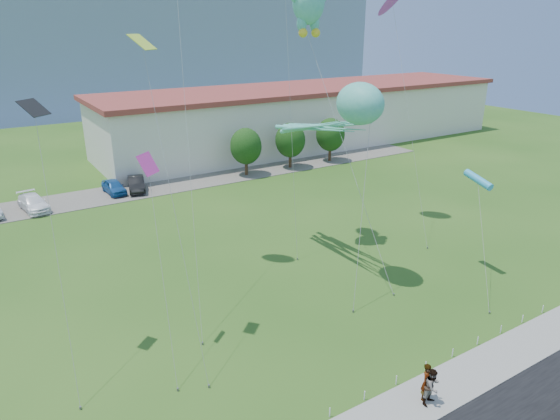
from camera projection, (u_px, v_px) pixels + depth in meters
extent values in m
plane|color=#274F16|center=(392.00, 363.00, 25.47)|extent=(160.00, 160.00, 0.00)
cube|color=gray|center=(434.00, 394.00, 23.27)|extent=(80.00, 2.50, 0.10)
cube|color=#59544C|center=(160.00, 187.00, 53.27)|extent=(70.00, 6.00, 0.06)
cube|color=slate|center=(32.00, 42.00, 116.48)|extent=(160.00, 50.00, 25.00)
cube|color=beige|center=(310.00, 117.00, 72.06)|extent=(60.00, 14.00, 7.60)
cube|color=maroon|center=(311.00, 88.00, 70.64)|extent=(61.00, 15.00, 0.60)
cylinder|color=white|center=(330.00, 412.00, 21.86)|extent=(0.05, 0.05, 0.50)
cylinder|color=white|center=(364.00, 396.00, 22.85)|extent=(0.05, 0.05, 0.50)
cylinder|color=white|center=(396.00, 380.00, 23.85)|extent=(0.05, 0.05, 0.50)
cylinder|color=white|center=(426.00, 366.00, 24.85)|extent=(0.05, 0.05, 0.50)
cylinder|color=white|center=(453.00, 353.00, 25.84)|extent=(0.05, 0.05, 0.50)
cylinder|color=white|center=(478.00, 341.00, 26.84)|extent=(0.05, 0.05, 0.50)
cylinder|color=white|center=(501.00, 329.00, 27.84)|extent=(0.05, 0.05, 0.50)
cylinder|color=white|center=(522.00, 319.00, 28.83)|extent=(0.05, 0.05, 0.50)
cylinder|color=white|center=(543.00, 309.00, 29.83)|extent=(0.05, 0.05, 0.50)
cylinder|color=#3F2B19|center=(246.00, 166.00, 57.08)|extent=(0.36, 0.36, 2.20)
ellipsoid|color=#14380F|center=(246.00, 146.00, 56.28)|extent=(3.60, 3.60, 4.14)
cylinder|color=#3F2B19|center=(290.00, 159.00, 60.07)|extent=(0.36, 0.36, 2.20)
ellipsoid|color=#14380F|center=(290.00, 140.00, 59.27)|extent=(3.60, 3.60, 4.14)
cylinder|color=#3F2B19|center=(330.00, 153.00, 63.06)|extent=(0.36, 0.36, 2.20)
ellipsoid|color=#14380F|center=(330.00, 135.00, 62.26)|extent=(3.60, 3.60, 4.14)
imported|color=gray|center=(427.00, 382.00, 22.56)|extent=(0.74, 0.55, 1.85)
imported|color=gray|center=(432.00, 387.00, 22.33)|extent=(0.97, 0.81, 1.79)
imported|color=white|center=(33.00, 203.00, 46.22)|extent=(2.64, 5.03, 1.39)
imported|color=#1B5398|center=(114.00, 187.00, 50.85)|extent=(1.90, 4.15, 1.38)
imported|color=black|center=(136.00, 184.00, 51.65)|extent=(2.58, 4.74, 1.48)
ellipsoid|color=teal|center=(360.00, 104.00, 29.84)|extent=(2.54, 3.30, 2.54)
sphere|color=white|center=(366.00, 102.00, 28.73)|extent=(0.40, 0.40, 0.40)
sphere|color=white|center=(377.00, 100.00, 29.18)|extent=(0.40, 0.40, 0.40)
cylinder|color=slate|center=(353.00, 311.00, 29.93)|extent=(0.10, 0.10, 0.16)
cylinder|color=gray|center=(362.00, 216.00, 29.61)|extent=(2.62, 2.42, 10.84)
ellipsoid|color=teal|center=(309.00, 2.00, 33.34)|extent=(2.29, 1.95, 2.87)
ellipsoid|color=teal|center=(302.00, 23.00, 33.54)|extent=(0.71, 0.62, 1.15)
ellipsoid|color=teal|center=(314.00, 23.00, 34.06)|extent=(0.71, 0.62, 1.15)
sphere|color=yellow|center=(303.00, 33.00, 33.61)|extent=(0.62, 0.62, 0.62)
sphere|color=yellow|center=(316.00, 33.00, 34.14)|extent=(0.62, 0.62, 0.62)
cylinder|color=slate|center=(394.00, 295.00, 31.78)|extent=(0.10, 0.10, 0.16)
cylinder|color=gray|center=(349.00, 160.00, 32.91)|extent=(0.22, 9.79, 15.40)
cube|color=black|center=(34.00, 108.00, 22.24)|extent=(1.29, 1.29, 0.86)
cylinder|color=slate|center=(80.00, 408.00, 22.35)|extent=(0.10, 0.10, 0.16)
cylinder|color=gray|center=(57.00, 259.00, 22.31)|extent=(0.72, 4.98, 12.39)
cylinder|color=#2D9ACC|center=(478.00, 180.00, 33.06)|extent=(0.50, 2.25, 0.87)
cylinder|color=slate|center=(490.00, 313.00, 29.77)|extent=(0.10, 0.10, 0.16)
cylinder|color=gray|center=(483.00, 244.00, 31.44)|extent=(3.71, 4.70, 6.24)
cube|color=#DF319B|center=(148.00, 164.00, 23.84)|extent=(1.29, 1.29, 0.86)
cylinder|color=slate|center=(178.00, 389.00, 23.48)|extent=(0.10, 0.10, 0.16)
cylinder|color=gray|center=(163.00, 277.00, 23.68)|extent=(0.90, 4.24, 9.61)
cylinder|color=slate|center=(203.00, 343.00, 26.89)|extent=(0.10, 0.10, 0.16)
cylinder|color=gray|center=(188.00, 139.00, 28.08)|extent=(3.61, 9.61, 20.09)
cylinder|color=slate|center=(428.00, 248.00, 38.46)|extent=(0.10, 0.10, 0.16)
cylinder|color=gray|center=(410.00, 124.00, 38.54)|extent=(1.38, 7.19, 17.75)
cylinder|color=slate|center=(297.00, 259.00, 36.62)|extent=(0.10, 0.10, 0.16)
cylinder|color=gray|center=(290.00, 88.00, 34.56)|extent=(1.39, 4.50, 23.88)
cube|color=#AFD732|center=(142.00, 42.00, 22.56)|extent=(1.29, 1.29, 0.86)
cylinder|color=slate|center=(209.00, 386.00, 23.70)|extent=(0.10, 0.10, 0.16)
cylinder|color=gray|center=(176.00, 219.00, 23.15)|extent=(0.07, 5.35, 15.13)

